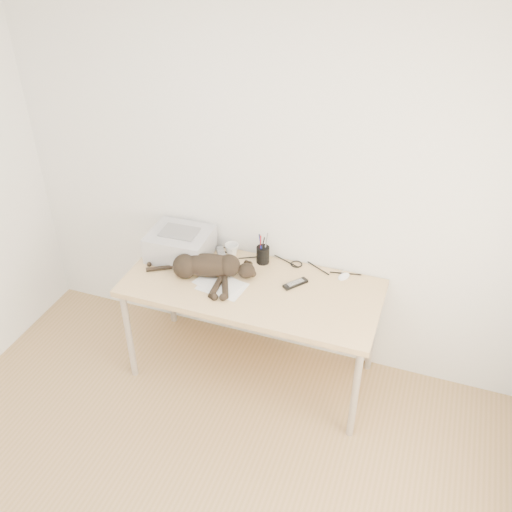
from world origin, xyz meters
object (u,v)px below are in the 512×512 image
at_px(cat, 205,267).
at_px(pen_cup, 263,254).
at_px(mouse, 344,275).
at_px(printer, 180,244).
at_px(mug, 232,250).
at_px(desk, 256,294).

xyz_separation_m(cat, pen_cup, (0.29, 0.27, -0.01)).
distance_m(pen_cup, mouse, 0.54).
height_order(printer, mug, printer).
relative_size(desk, mug, 17.38).
distance_m(cat, mug, 0.28).
bearing_deg(desk, cat, -164.01).
bearing_deg(cat, desk, 0.11).
relative_size(printer, mouse, 4.22).
xyz_separation_m(printer, cat, (0.25, -0.16, -0.02)).
height_order(mug, mouse, mug).
xyz_separation_m(cat, mug, (0.07, 0.27, -0.03)).
distance_m(desk, mug, 0.35).
bearing_deg(pen_cup, desk, -84.31).
xyz_separation_m(cat, mouse, (0.83, 0.28, -0.05)).
bearing_deg(mouse, cat, -137.21).
distance_m(mug, mouse, 0.76).
bearing_deg(mug, cat, -104.24).
bearing_deg(pen_cup, printer, -168.74).
height_order(desk, mug, mug).
relative_size(desk, cat, 2.24).
distance_m(printer, pen_cup, 0.55).
xyz_separation_m(pen_cup, mouse, (0.54, 0.01, -0.05)).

